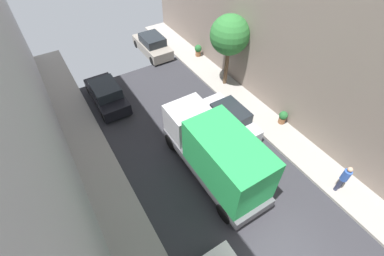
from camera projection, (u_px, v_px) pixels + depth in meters
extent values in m
cube|color=gray|center=(356.00, 199.00, 12.91)|extent=(2.00, 44.00, 0.15)
cube|color=black|center=(107.00, 96.00, 17.62)|extent=(1.76, 4.20, 0.76)
cube|color=#1E2328|center=(105.00, 89.00, 17.03)|extent=(1.56, 2.10, 0.64)
cylinder|color=black|center=(89.00, 91.00, 18.42)|extent=(0.22, 0.64, 0.64)
cylinder|color=black|center=(111.00, 83.00, 18.99)|extent=(0.22, 0.64, 0.64)
cylinder|color=black|center=(104.00, 117.00, 16.59)|extent=(0.22, 0.64, 0.64)
cylinder|color=black|center=(128.00, 108.00, 17.16)|extent=(0.22, 0.64, 0.64)
cube|color=silver|center=(228.00, 120.00, 16.03)|extent=(1.76, 4.20, 0.76)
cube|color=#1E2328|center=(231.00, 113.00, 15.44)|extent=(1.56, 2.10, 0.64)
cylinder|color=black|center=(203.00, 113.00, 16.82)|extent=(0.22, 0.64, 0.64)
cylinder|color=black|center=(223.00, 104.00, 17.40)|extent=(0.22, 0.64, 0.64)
cylinder|color=black|center=(233.00, 145.00, 14.99)|extent=(0.22, 0.64, 0.64)
cylinder|color=black|center=(254.00, 134.00, 15.57)|extent=(0.22, 0.64, 0.64)
cube|color=gray|center=(152.00, 47.00, 22.12)|extent=(1.76, 4.20, 0.76)
cube|color=#1E2328|center=(152.00, 40.00, 21.53)|extent=(1.56, 2.10, 0.64)
cylinder|color=black|center=(137.00, 44.00, 22.91)|extent=(0.22, 0.64, 0.64)
cylinder|color=black|center=(153.00, 39.00, 23.49)|extent=(0.22, 0.64, 0.64)
cylinder|color=black|center=(152.00, 61.00, 21.08)|extent=(0.22, 0.64, 0.64)
cylinder|color=black|center=(170.00, 55.00, 21.66)|extent=(0.22, 0.64, 0.64)
cube|color=#4C4C51|center=(213.00, 163.00, 13.59)|extent=(2.20, 6.60, 0.50)
cube|color=#B7B7BC|center=(188.00, 120.00, 14.21)|extent=(2.10, 1.80, 1.70)
cube|color=green|center=(227.00, 159.00, 11.95)|extent=(2.24, 4.20, 2.40)
cylinder|color=black|center=(172.00, 142.00, 14.94)|extent=(0.30, 0.96, 0.96)
cylinder|color=black|center=(201.00, 128.00, 15.66)|extent=(0.30, 0.96, 0.96)
cylinder|color=black|center=(225.00, 213.00, 11.99)|extent=(0.30, 0.96, 0.96)
cylinder|color=black|center=(258.00, 192.00, 12.71)|extent=(0.30, 0.96, 0.96)
cylinder|color=#2D334C|center=(338.00, 185.00, 12.90)|extent=(0.18, 0.18, 0.82)
cylinder|color=#2D334C|center=(341.00, 183.00, 12.98)|extent=(0.18, 0.18, 0.82)
cylinder|color=#3359B2|center=(346.00, 175.00, 12.42)|extent=(0.36, 0.36, 0.64)
sphere|color=tan|center=(350.00, 170.00, 12.09)|extent=(0.24, 0.24, 0.24)
cylinder|color=brown|center=(226.00, 67.00, 18.35)|extent=(0.27, 0.27, 2.72)
sphere|color=#2D7233|center=(230.00, 35.00, 16.69)|extent=(2.52, 2.52, 2.52)
cylinder|color=brown|center=(198.00, 53.00, 21.75)|extent=(0.42, 0.42, 0.44)
sphere|color=#23602D|center=(198.00, 48.00, 21.43)|extent=(0.57, 0.57, 0.57)
cylinder|color=brown|center=(282.00, 120.00, 16.34)|extent=(0.41, 0.41, 0.39)
sphere|color=#23602D|center=(283.00, 115.00, 16.05)|extent=(0.52, 0.52, 0.52)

